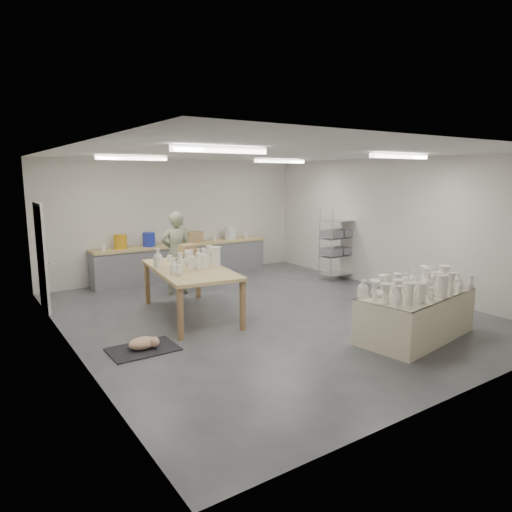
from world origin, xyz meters
TOP-DOWN VIEW (x-y plane):
  - room at (-0.11, 0.08)m, footprint 8.00×8.02m
  - back_counter at (-0.01, 3.68)m, footprint 4.60×0.60m
  - wire_shelf at (3.20, 1.40)m, footprint 0.88×0.48m
  - drying_table at (1.25, -2.43)m, footprint 2.22×1.30m
  - work_table at (-1.22, 0.75)m, footprint 1.55×2.60m
  - rug at (-2.62, -0.49)m, footprint 1.00×0.70m
  - cat at (-2.60, -0.51)m, footprint 0.48×0.38m
  - potter at (-0.80, 2.30)m, footprint 0.77×0.62m
  - red_stool at (-0.80, 2.57)m, footprint 0.34×0.34m

SIDE VIEW (x-z plane):
  - rug at x=-2.62m, z-range 0.00..0.02m
  - cat at x=-2.60m, z-range 0.02..0.21m
  - red_stool at x=-0.80m, z-range 0.11..0.39m
  - drying_table at x=1.25m, z-range -0.13..0.99m
  - back_counter at x=-0.01m, z-range -0.13..1.11m
  - wire_shelf at x=3.20m, z-range 0.02..1.82m
  - potter at x=-0.80m, z-range 0.00..1.84m
  - work_table at x=-1.22m, z-range 0.28..1.56m
  - room at x=-0.11m, z-range 0.56..3.56m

